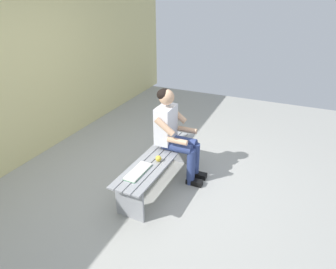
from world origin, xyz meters
TOP-DOWN VIEW (x-y plane):
  - bench_near at (0.00, 0.00)m, footprint 1.60×0.45m
  - person_seated at (-0.31, 0.10)m, footprint 0.50×0.69m
  - apple at (0.09, 0.06)m, footprint 0.08×0.08m
  - book_open at (0.41, -0.05)m, footprint 0.42×0.17m

SIDE VIEW (x-z plane):
  - bench_near at x=0.00m, z-range 0.11..0.56m
  - book_open at x=0.41m, z-range 0.44..0.47m
  - apple at x=0.09m, z-range 0.45..0.52m
  - person_seated at x=-0.31m, z-range 0.06..1.31m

